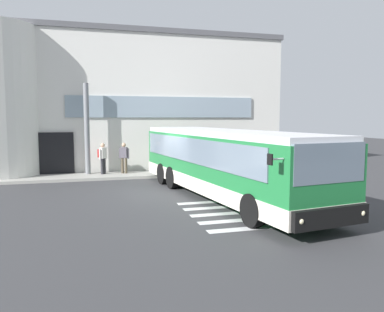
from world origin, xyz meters
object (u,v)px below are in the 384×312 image
entry_support_column (87,129)px  passenger_near_column (103,156)px  bus_main_foreground (223,165)px  safety_bollard_yellow (202,169)px  passenger_by_doorway (124,156)px

entry_support_column → passenger_near_column: bearing=-17.1°
bus_main_foreground → safety_bollard_yellow: 5.47m
entry_support_column → passenger_by_doorway: bearing=-9.3°
bus_main_foreground → safety_bollard_yellow: (0.74, 5.35, -0.89)m
passenger_by_doorway → safety_bollard_yellow: 4.31m
passenger_near_column → passenger_by_doorway: bearing=-3.8°
bus_main_foreground → passenger_by_doorway: bearing=115.5°
bus_main_foreground → passenger_near_column: 8.19m
bus_main_foreground → safety_bollard_yellow: bearing=82.1°
passenger_by_doorway → safety_bollard_yellow: (4.00, -1.48, -0.63)m
passenger_by_doorway → passenger_near_column: bearing=176.2°
bus_main_foreground → passenger_by_doorway: 7.57m
bus_main_foreground → passenger_by_doorway: bus_main_foreground is taller
passenger_near_column → safety_bollard_yellow: bearing=-16.9°
entry_support_column → bus_main_foreground: bearing=-54.1°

